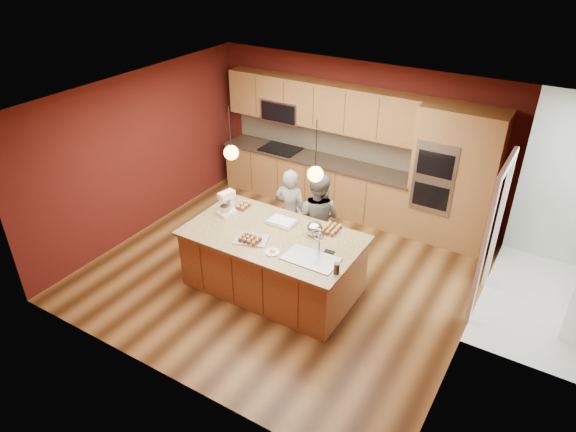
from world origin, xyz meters
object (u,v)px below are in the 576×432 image
Objects in this scene: island at (274,261)px; stand_mixer at (227,205)px; mixing_bowl at (314,229)px; person_left at (290,212)px; person_right at (317,218)px.

island is 6.79× the size of stand_mixer.
mixing_bowl is at bearing 19.55° from stand_mixer.
island is 1.09m from stand_mixer.
person_left is (-0.30, 0.95, 0.26)m from island.
person_right is 6.39× the size of mixing_bowl.
stand_mixer is 1.40m from mixing_bowl.
person_right reaches higher than mixing_bowl.
island is at bearing -148.55° from mixing_bowl.
person_left is 0.96× the size of person_right.
person_left reaches higher than stand_mixer.
person_right is (0.48, 0.00, 0.03)m from person_left.
person_right is 1.39m from stand_mixer.
mixing_bowl is (0.30, -0.65, 0.25)m from person_right.
island reaches higher than mixing_bowl.
person_right is at bearing 49.69° from stand_mixer.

